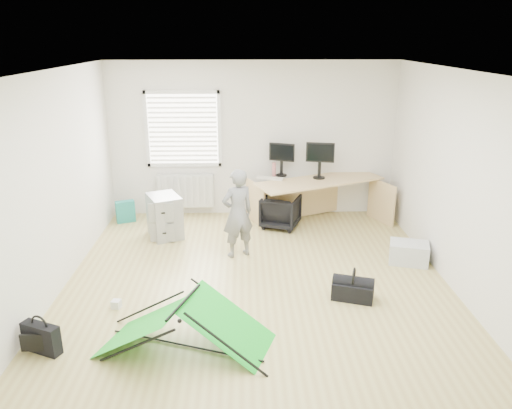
{
  "coord_description": "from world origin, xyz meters",
  "views": [
    {
      "loc": [
        -0.17,
        -5.88,
        3.08
      ],
      "look_at": [
        0.0,
        0.4,
        0.95
      ],
      "focal_mm": 35.0,
      "sensor_mm": 36.0,
      "label": 1
    }
  ],
  "objects_px": {
    "office_chair": "(281,211)",
    "storage_crate": "(409,253)",
    "filing_cabinet": "(165,216)",
    "thermos": "(274,169)",
    "desk": "(319,201)",
    "monitor_left": "(282,164)",
    "kite": "(185,325)",
    "duffel_bag": "(353,291)",
    "monitor_right": "(319,165)",
    "laptop_bag": "(41,338)",
    "person": "(238,213)"
  },
  "relations": [
    {
      "from": "monitor_left",
      "to": "office_chair",
      "type": "distance_m",
      "value": 0.87
    },
    {
      "from": "filing_cabinet",
      "to": "monitor_left",
      "type": "height_order",
      "value": "monitor_left"
    },
    {
      "from": "office_chair",
      "to": "kite",
      "type": "distance_m",
      "value": 3.64
    },
    {
      "from": "monitor_right",
      "to": "laptop_bag",
      "type": "distance_m",
      "value": 5.16
    },
    {
      "from": "monitor_right",
      "to": "kite",
      "type": "distance_m",
      "value": 4.29
    },
    {
      "from": "monitor_right",
      "to": "person",
      "type": "bearing_deg",
      "value": -120.53
    },
    {
      "from": "desk",
      "to": "kite",
      "type": "xyz_separation_m",
      "value": [
        -1.91,
        -3.65,
        -0.11
      ]
    },
    {
      "from": "monitor_right",
      "to": "laptop_bag",
      "type": "bearing_deg",
      "value": -119.19
    },
    {
      "from": "monitor_right",
      "to": "storage_crate",
      "type": "xyz_separation_m",
      "value": [
        1.05,
        -1.8,
        -0.83
      ]
    },
    {
      "from": "person",
      "to": "kite",
      "type": "bearing_deg",
      "value": 51.05
    },
    {
      "from": "office_chair",
      "to": "laptop_bag",
      "type": "xyz_separation_m",
      "value": [
        -2.7,
        -3.47,
        -0.12
      ]
    },
    {
      "from": "desk",
      "to": "thermos",
      "type": "bearing_deg",
      "value": 135.46
    },
    {
      "from": "thermos",
      "to": "desk",
      "type": "bearing_deg",
      "value": -20.2
    },
    {
      "from": "monitor_left",
      "to": "laptop_bag",
      "type": "height_order",
      "value": "monitor_left"
    },
    {
      "from": "thermos",
      "to": "office_chair",
      "type": "xyz_separation_m",
      "value": [
        0.09,
        -0.5,
        -0.6
      ]
    },
    {
      "from": "office_chair",
      "to": "storage_crate",
      "type": "relative_size",
      "value": 1.13
    },
    {
      "from": "monitor_right",
      "to": "laptop_bag",
      "type": "relative_size",
      "value": 1.14
    },
    {
      "from": "desk",
      "to": "office_chair",
      "type": "xyz_separation_m",
      "value": [
        -0.67,
        -0.22,
        -0.1
      ]
    },
    {
      "from": "office_chair",
      "to": "kite",
      "type": "relative_size",
      "value": 0.35
    },
    {
      "from": "desk",
      "to": "filing_cabinet",
      "type": "relative_size",
      "value": 3.21
    },
    {
      "from": "filing_cabinet",
      "to": "thermos",
      "type": "xyz_separation_m",
      "value": [
        1.8,
        0.87,
        0.53
      ]
    },
    {
      "from": "monitor_left",
      "to": "duffel_bag",
      "type": "xyz_separation_m",
      "value": [
        0.67,
        -3.0,
        -0.86
      ]
    },
    {
      "from": "monitor_right",
      "to": "person",
      "type": "height_order",
      "value": "person"
    },
    {
      "from": "thermos",
      "to": "person",
      "type": "height_order",
      "value": "person"
    },
    {
      "from": "thermos",
      "to": "duffel_bag",
      "type": "distance_m",
      "value": 3.17
    },
    {
      "from": "filing_cabinet",
      "to": "kite",
      "type": "distance_m",
      "value": 3.13
    },
    {
      "from": "thermos",
      "to": "person",
      "type": "distance_m",
      "value": 1.78
    },
    {
      "from": "office_chair",
      "to": "laptop_bag",
      "type": "distance_m",
      "value": 4.4
    },
    {
      "from": "thermos",
      "to": "office_chair",
      "type": "bearing_deg",
      "value": -79.76
    },
    {
      "from": "desk",
      "to": "duffel_bag",
      "type": "relative_size",
      "value": 4.45
    },
    {
      "from": "desk",
      "to": "filing_cabinet",
      "type": "bearing_deg",
      "value": 168.66
    },
    {
      "from": "monitor_right",
      "to": "laptop_bag",
      "type": "height_order",
      "value": "monitor_right"
    },
    {
      "from": "desk",
      "to": "monitor_left",
      "type": "relative_size",
      "value": 4.97
    },
    {
      "from": "monitor_right",
      "to": "monitor_left",
      "type": "bearing_deg",
      "value": 176.61
    },
    {
      "from": "desk",
      "to": "laptop_bag",
      "type": "height_order",
      "value": "desk"
    },
    {
      "from": "person",
      "to": "laptop_bag",
      "type": "xyz_separation_m",
      "value": [
        -1.99,
        -2.32,
        -0.5
      ]
    },
    {
      "from": "laptop_bag",
      "to": "storage_crate",
      "type": "bearing_deg",
      "value": 48.93
    },
    {
      "from": "person",
      "to": "laptop_bag",
      "type": "relative_size",
      "value": 3.13
    },
    {
      "from": "filing_cabinet",
      "to": "laptop_bag",
      "type": "height_order",
      "value": "filing_cabinet"
    },
    {
      "from": "desk",
      "to": "thermos",
      "type": "distance_m",
      "value": 0.95
    },
    {
      "from": "monitor_left",
      "to": "person",
      "type": "height_order",
      "value": "person"
    },
    {
      "from": "duffel_bag",
      "to": "kite",
      "type": "bearing_deg",
      "value": -135.43
    },
    {
      "from": "thermos",
      "to": "duffel_bag",
      "type": "xyz_separation_m",
      "value": [
        0.8,
        -2.98,
        -0.76
      ]
    },
    {
      "from": "filing_cabinet",
      "to": "storage_crate",
      "type": "height_order",
      "value": "filing_cabinet"
    },
    {
      "from": "kite",
      "to": "laptop_bag",
      "type": "bearing_deg",
      "value": -158.46
    },
    {
      "from": "monitor_right",
      "to": "storage_crate",
      "type": "relative_size",
      "value": 0.9
    },
    {
      "from": "thermos",
      "to": "laptop_bag",
      "type": "xyz_separation_m",
      "value": [
        -2.61,
        -3.97,
        -0.72
      ]
    },
    {
      "from": "monitor_left",
      "to": "monitor_right",
      "type": "relative_size",
      "value": 0.93
    },
    {
      "from": "kite",
      "to": "laptop_bag",
      "type": "distance_m",
      "value": 1.47
    },
    {
      "from": "laptop_bag",
      "to": "thermos",
      "type": "bearing_deg",
      "value": 81.16
    }
  ]
}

